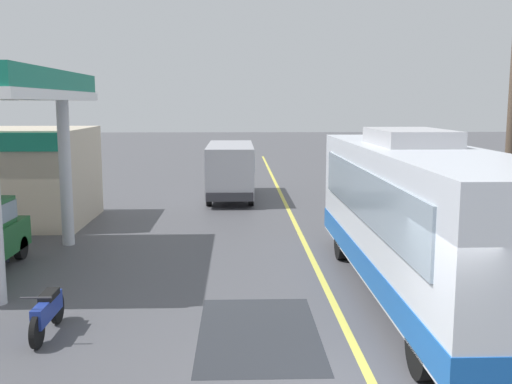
{
  "coord_description": "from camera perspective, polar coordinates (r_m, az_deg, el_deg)",
  "views": [
    {
      "loc": [
        -2.07,
        -7.86,
        4.29
      ],
      "look_at": [
        -1.5,
        10.0,
        1.6
      ],
      "focal_mm": 41.66,
      "sensor_mm": 36.0,
      "label": 1
    }
  ],
  "objects": [
    {
      "name": "motorcycle_parked_forecourt",
      "position": [
        11.9,
        -19.39,
        -10.78
      ],
      "size": [
        0.55,
        1.8,
        0.92
      ],
      "color": "black",
      "rests_on": "ground"
    },
    {
      "name": "wet_puddle_patch",
      "position": [
        11.48,
        0.25,
        -13.35
      ],
      "size": [
        2.26,
        3.83,
        0.01
      ],
      "primitive_type": "cube",
      "color": "#26282D",
      "rests_on": "ground"
    },
    {
      "name": "ground",
      "position": [
        28.26,
        2.4,
        -0.18
      ],
      "size": [
        120.0,
        120.0,
        0.0
      ],
      "primitive_type": "plane",
      "color": "#4C4C51"
    },
    {
      "name": "lane_divider_stripe",
      "position": [
        23.35,
        3.29,
        -2.03
      ],
      "size": [
        0.16,
        50.0,
        0.01
      ],
      "primitive_type": "cube",
      "color": "#D8CC4C",
      "rests_on": "ground"
    },
    {
      "name": "coach_bus_main",
      "position": [
        13.48,
        15.46,
        -2.74
      ],
      "size": [
        2.6,
        11.04,
        3.69
      ],
      "color": "silver",
      "rests_on": "ground"
    },
    {
      "name": "minibus_opposing_lane",
      "position": [
        26.78,
        -2.48,
        2.51
      ],
      "size": [
        2.04,
        6.13,
        2.44
      ],
      "color": "#A5A5AD",
      "rests_on": "ground"
    },
    {
      "name": "pedestrian_near_pump",
      "position": [
        17.45,
        -23.26,
        -3.23
      ],
      "size": [
        0.55,
        0.22,
        1.66
      ],
      "color": "#33333F",
      "rests_on": "ground"
    }
  ]
}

